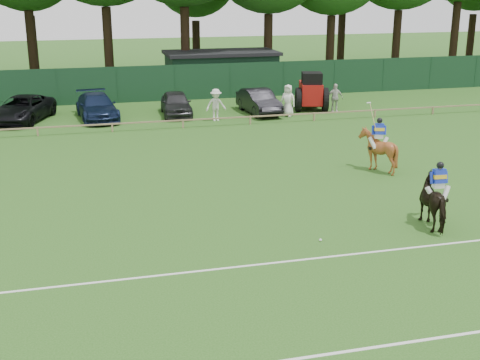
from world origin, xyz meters
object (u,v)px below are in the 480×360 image
object	(u,v)px
horse_dark	(437,202)
sedan_navy	(97,107)
estate_black	(259,102)
polo_ball	(320,240)
spectator_left	(216,105)
utility_shed	(221,71)
tractor	(311,92)
horse_chestnut	(378,150)
suv_black	(22,109)
spectator_mid	(335,98)
hatch_grey	(176,103)
spectator_right	(288,101)

from	to	relation	value
horse_dark	sedan_navy	bearing A→B (deg)	-59.10
estate_black	polo_ball	size ratio (longest dim) A/B	51.47
polo_ball	spectator_left	bearing A→B (deg)	87.64
spectator_left	utility_shed	size ratio (longest dim) A/B	0.23
utility_shed	tractor	size ratio (longest dim) A/B	2.53
horse_dark	sedan_navy	xyz separation A→B (m)	(-10.41, 21.28, -0.12)
estate_black	tractor	size ratio (longest dim) A/B	1.39
utility_shed	horse_dark	bearing A→B (deg)	-88.51
spectator_left	polo_ball	bearing A→B (deg)	-98.89
horse_dark	tractor	xyz separation A→B (m)	(3.25, 20.83, 0.29)
spectator_left	sedan_navy	bearing A→B (deg)	155.15
horse_chestnut	suv_black	size ratio (longest dim) A/B	0.34
horse_chestnut	polo_ball	bearing A→B (deg)	68.34
spectator_mid	utility_shed	world-z (taller)	utility_shed
spectator_left	spectator_mid	distance (m)	7.96
horse_chestnut	polo_ball	distance (m)	8.88
horse_chestnut	hatch_grey	size ratio (longest dim) A/B	0.43
sedan_navy	horse_dark	bearing A→B (deg)	-69.80
horse_chestnut	polo_ball	xyz separation A→B (m)	(-5.39, -7.00, -0.89)
spectator_mid	utility_shed	bearing A→B (deg)	127.42
estate_black	spectator_right	size ratio (longest dim) A/B	2.35
horse_dark	hatch_grey	world-z (taller)	horse_dark
horse_dark	horse_chestnut	size ratio (longest dim) A/B	1.11
spectator_mid	utility_shed	distance (m)	11.13
spectator_right	suv_black	bearing A→B (deg)	-149.90
suv_black	tractor	size ratio (longest dim) A/B	1.64
horse_dark	polo_ball	world-z (taller)	horse_dark
horse_chestnut	utility_shed	bearing A→B (deg)	-69.39
horse_dark	tractor	world-z (taller)	tractor
spectator_mid	polo_ball	size ratio (longest dim) A/B	20.49
estate_black	spectator_right	distance (m)	1.99
horse_chestnut	estate_black	bearing A→B (deg)	-68.00
horse_chestnut	tractor	world-z (taller)	tractor
horse_dark	spectator_right	xyz separation A→B (m)	(1.12, 19.20, 0.11)
horse_dark	horse_chestnut	distance (m)	6.81
utility_shed	tractor	world-z (taller)	utility_shed
horse_chestnut	hatch_grey	distance (m)	15.97
suv_black	hatch_grey	size ratio (longest dim) A/B	1.24
horse_dark	estate_black	world-z (taller)	horse_dark
hatch_grey	spectator_right	world-z (taller)	spectator_right
utility_shed	suv_black	bearing A→B (deg)	-150.93
estate_black	spectator_left	size ratio (longest dim) A/B	2.40
suv_black	estate_black	distance (m)	14.46
suv_black	estate_black	size ratio (longest dim) A/B	1.18
suv_black	estate_black	xyz separation A→B (m)	(14.41, -1.20, 0.01)
spectator_left	utility_shed	world-z (taller)	utility_shed
spectator_left	tractor	xyz separation A→B (m)	(6.75, 1.84, 0.20)
tractor	spectator_left	bearing A→B (deg)	-150.33
suv_black	sedan_navy	distance (m)	4.40
suv_black	hatch_grey	xyz separation A→B (m)	(9.22, -0.46, -0.01)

